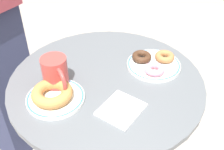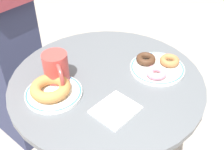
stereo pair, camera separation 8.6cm
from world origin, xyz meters
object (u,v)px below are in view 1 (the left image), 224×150
at_px(cafe_table, 107,128).
at_px(plate_right, 154,65).
at_px(donut_old_fashioned, 52,93).
at_px(paper_napkin, 121,109).
at_px(donut_pink_frosted, 154,69).
at_px(donut_cinnamon, 165,56).
at_px(plate_left, 55,97).
at_px(donut_chocolate, 142,57).
at_px(coffee_mug, 56,73).

relative_size(cafe_table, plate_right, 3.92).
xyz_separation_m(donut_old_fashioned, paper_napkin, (0.15, -0.14, -0.03)).
bearing_deg(donut_pink_frosted, cafe_table, 156.84).
relative_size(donut_old_fashioned, donut_cinnamon, 1.79).
relative_size(plate_left, donut_chocolate, 2.56).
xyz_separation_m(plate_left, donut_chocolate, (0.33, 0.02, 0.02)).
bearing_deg(donut_cinnamon, plate_right, -179.29).
xyz_separation_m(donut_cinnamon, donut_chocolate, (-0.07, 0.04, 0.00)).
xyz_separation_m(plate_right, paper_napkin, (-0.21, -0.12, -0.00)).
relative_size(donut_old_fashioned, donut_chocolate, 1.79).
distance_m(cafe_table, donut_pink_frosted, 0.31).
xyz_separation_m(donut_old_fashioned, donut_pink_frosted, (0.33, -0.07, -0.01)).
height_order(donut_cinnamon, donut_pink_frosted, same).
relative_size(cafe_table, donut_chocolate, 10.68).
bearing_deg(coffee_mug, donut_old_fashioned, -126.10).
bearing_deg(donut_cinnamon, cafe_table, 173.73).
xyz_separation_m(donut_old_fashioned, donut_chocolate, (0.34, 0.02, -0.01)).
height_order(cafe_table, plate_right, plate_right).
height_order(donut_cinnamon, paper_napkin, donut_cinnamon).
relative_size(donut_old_fashioned, donut_pink_frosted, 1.79).
distance_m(plate_right, paper_napkin, 0.24).
distance_m(plate_left, donut_pink_frosted, 0.33).
distance_m(donut_pink_frosted, paper_napkin, 0.20).
xyz_separation_m(plate_left, donut_pink_frosted, (0.32, -0.06, 0.02)).
height_order(donut_cinnamon, coffee_mug, coffee_mug).
bearing_deg(donut_cinnamon, donut_old_fashioned, 176.21).
height_order(cafe_table, donut_cinnamon, donut_cinnamon).
relative_size(plate_left, donut_cinnamon, 2.56).
xyz_separation_m(donut_pink_frosted, paper_napkin, (-0.18, -0.08, -0.02)).
bearing_deg(donut_chocolate, plate_left, -177.27).
height_order(cafe_table, paper_napkin, paper_napkin).
bearing_deg(plate_left, coffee_mug, 60.22).
distance_m(plate_left, donut_cinnamon, 0.40).
height_order(donut_old_fashioned, donut_chocolate, donut_old_fashioned).
relative_size(plate_right, donut_pink_frosted, 2.72).
height_order(donut_cinnamon, donut_chocolate, same).
bearing_deg(donut_chocolate, paper_napkin, -140.36).
bearing_deg(plate_right, coffee_mug, 166.52).
height_order(donut_pink_frosted, paper_napkin, donut_pink_frosted).
distance_m(donut_pink_frosted, coffee_mug, 0.32).
distance_m(cafe_table, donut_chocolate, 0.31).
bearing_deg(plate_right, cafe_table, 171.87).
height_order(plate_right, paper_napkin, plate_right).
bearing_deg(donut_pink_frosted, plate_right, 52.17).
bearing_deg(donut_chocolate, plate_right, -64.17).
bearing_deg(donut_chocolate, coffee_mug, 173.48).
xyz_separation_m(donut_pink_frosted, coffee_mug, (-0.30, 0.12, 0.03)).
bearing_deg(plate_right, donut_old_fashioned, 175.62).
bearing_deg(paper_napkin, coffee_mug, 120.06).
distance_m(plate_left, paper_napkin, 0.20).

